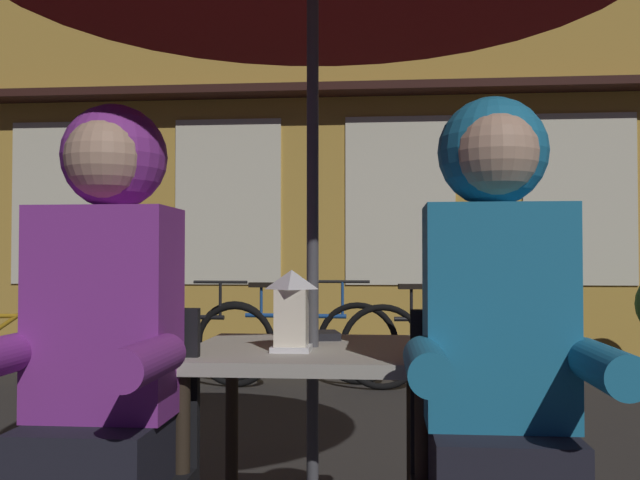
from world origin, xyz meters
TOP-DOWN VIEW (x-y plane):
  - cafe_table at (0.00, 0.00)m, footprint 0.72×0.72m
  - lantern at (-0.05, -0.11)m, footprint 0.11×0.11m
  - chair_left at (-0.48, -0.37)m, footprint 0.40×0.40m
  - chair_right at (0.48, -0.37)m, footprint 0.40×0.40m
  - person_left_hooded at (-0.48, -0.43)m, footprint 0.45×0.56m
  - person_right_hooded at (0.48, -0.43)m, footprint 0.45×0.56m
  - shopfront_building at (0.39, 5.40)m, footprint 10.00×0.93m
  - bicycle_second at (-1.46, 3.49)m, footprint 1.68×0.21m
  - bicycle_third at (-0.50, 3.67)m, footprint 1.68×0.17m
  - bicycle_fourth at (0.71, 3.46)m, footprint 1.68×0.21m
  - book at (-0.04, 0.20)m, footprint 0.23×0.18m

SIDE VIEW (x-z plane):
  - bicycle_second at x=-1.46m, z-range -0.07..0.77m
  - bicycle_third at x=-0.50m, z-range -0.07..0.77m
  - bicycle_fourth at x=0.71m, z-range -0.07..0.77m
  - chair_left at x=-0.48m, z-range 0.05..0.92m
  - chair_right at x=0.48m, z-range 0.05..0.92m
  - cafe_table at x=0.00m, z-range 0.27..1.01m
  - book at x=-0.04m, z-range 0.74..0.76m
  - person_left_hooded at x=-0.48m, z-range 0.15..1.55m
  - person_right_hooded at x=0.48m, z-range 0.15..1.55m
  - lantern at x=-0.05m, z-range 0.75..0.98m
  - shopfront_building at x=0.39m, z-range -0.01..6.19m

